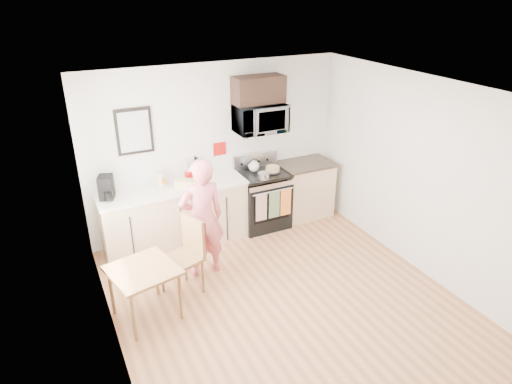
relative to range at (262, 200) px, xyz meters
name	(u,v)px	position (x,y,z in m)	size (l,w,h in m)	color
floor	(289,305)	(-0.63, -1.98, -0.44)	(4.60, 4.60, 0.00)	brown
back_wall	(216,149)	(-0.63, 0.32, 0.86)	(4.00, 0.04, 2.60)	silver
front_wall	(457,345)	(-0.63, -4.28, 0.86)	(4.00, 0.04, 2.60)	silver
left_wall	(107,253)	(-2.63, -1.98, 0.86)	(0.04, 4.60, 2.60)	silver
right_wall	(427,180)	(1.37, -1.98, 0.86)	(0.04, 4.60, 2.60)	silver
ceiling	(296,94)	(-0.63, -1.98, 2.16)	(4.00, 4.60, 0.04)	white
window	(95,196)	(-2.59, -1.18, 1.11)	(0.06, 1.40, 1.50)	silver
cabinet_left	(175,217)	(-1.43, 0.02, 0.01)	(2.10, 0.60, 0.90)	#D5B388
countertop_left	(173,188)	(-1.43, 0.02, 0.48)	(2.14, 0.64, 0.04)	white
cabinet_right	(304,190)	(0.80, 0.02, 0.01)	(0.84, 0.60, 0.90)	#D5B388
countertop_right	(306,164)	(0.80, 0.02, 0.48)	(0.88, 0.64, 0.04)	black
range	(262,200)	(0.00, 0.00, 0.00)	(0.76, 0.70, 1.16)	black
microwave	(260,118)	(0.00, 0.10, 1.32)	(0.76, 0.51, 0.42)	silver
upper_cabinet	(258,90)	(0.00, 0.15, 1.74)	(0.76, 0.35, 0.40)	black
wall_art	(134,131)	(-1.83, 0.30, 1.31)	(0.50, 0.04, 0.65)	black
wall_trivet	(220,149)	(-0.58, 0.31, 0.86)	(0.20, 0.02, 0.20)	#A9110E
person	(202,218)	(-1.31, -0.85, 0.38)	(0.60, 0.39, 1.64)	#C0344C
dining_table	(143,275)	(-2.23, -1.42, 0.15)	(0.74, 0.74, 0.66)	brown
chair	(190,244)	(-1.58, -1.12, 0.22)	(0.58, 0.54, 1.01)	brown
knife_block	(197,170)	(-0.98, 0.24, 0.61)	(0.10, 0.14, 0.22)	brown
utensil_crock	(189,172)	(-1.15, 0.12, 0.65)	(0.12, 0.12, 0.37)	#A9110E
fruit_bowl	(164,183)	(-1.52, 0.16, 0.54)	(0.19, 0.19, 0.09)	silver
milk_carton	(159,179)	(-1.59, 0.13, 0.61)	(0.08, 0.08, 0.22)	tan
coffee_maker	(106,188)	(-2.33, 0.05, 0.66)	(0.24, 0.30, 0.32)	black
bread_bag	(187,184)	(-1.25, -0.10, 0.56)	(0.34, 0.16, 0.12)	tan
cake	(273,169)	(0.15, -0.05, 0.53)	(0.26, 0.26, 0.09)	black
kettle	(254,166)	(-0.10, 0.09, 0.58)	(0.17, 0.17, 0.21)	silver
pot	(264,176)	(-0.10, -0.23, 0.53)	(0.18, 0.30, 0.09)	silver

